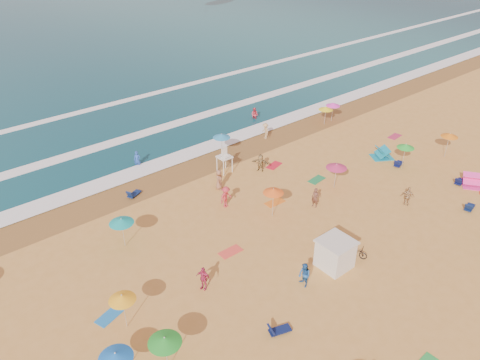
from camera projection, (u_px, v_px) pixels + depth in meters
ground at (261, 243)px, 34.21m from camera, size 220.00×220.00×0.00m
wet_sand at (170, 176)px, 42.51m from camera, size 220.00×220.00×0.00m
surf_foam at (124, 142)px, 48.32m from camera, size 200.00×18.70×0.05m
cabana at (335, 254)px, 31.54m from camera, size 2.00×2.00×2.00m
cabana_roof at (337, 242)px, 31.00m from camera, size 2.20×2.20×0.12m
bicycle at (355, 252)px, 32.66m from camera, size 1.20×1.77×0.88m
lifeguard_stand at (225, 162)px, 42.71m from camera, size 1.20×1.20×2.10m
beach_umbrellas at (289, 214)px, 33.60m from camera, size 44.12×27.92×0.79m
loungers at (364, 225)px, 35.86m from camera, size 55.03×24.70×0.34m
towels at (333, 230)px, 35.50m from camera, size 38.22×23.11×0.03m
popup_tents at (425, 165)px, 43.18m from camera, size 4.34×10.58×1.20m
beachgoers at (214, 210)px, 36.38m from camera, size 44.09×28.95×2.12m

